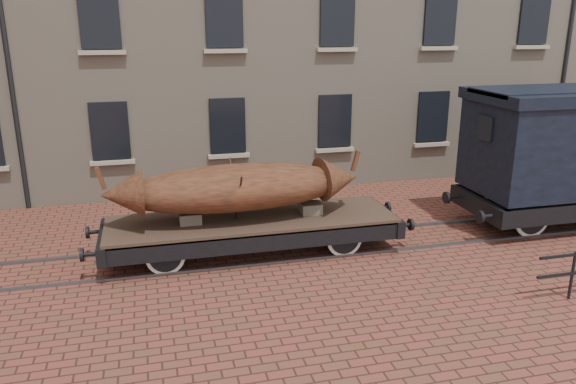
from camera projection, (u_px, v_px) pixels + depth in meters
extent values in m
plane|color=brown|center=(358.00, 243.00, 14.01)|extent=(90.00, 90.00, 0.00)
cube|color=black|center=(110.00, 131.00, 16.57)|extent=(1.10, 0.12, 1.70)
cube|color=#A19784|center=(113.00, 162.00, 16.79)|extent=(1.30, 0.18, 0.12)
cube|color=black|center=(228.00, 125.00, 17.39)|extent=(1.10, 0.12, 1.70)
cube|color=#A19784|center=(229.00, 156.00, 17.61)|extent=(1.30, 0.18, 0.12)
cube|color=black|center=(335.00, 121.00, 18.20)|extent=(1.10, 0.12, 1.70)
cube|color=#A19784|center=(335.00, 150.00, 18.42)|extent=(1.30, 0.18, 0.12)
cube|color=black|center=(433.00, 117.00, 19.02)|extent=(1.10, 0.12, 1.70)
cube|color=#A19784|center=(431.00, 144.00, 19.24)|extent=(1.30, 0.18, 0.12)
cube|color=black|center=(523.00, 113.00, 19.84)|extent=(1.10, 0.12, 1.70)
cube|color=#A19784|center=(520.00, 139.00, 20.06)|extent=(1.30, 0.18, 0.12)
cube|color=black|center=(99.00, 17.00, 15.63)|extent=(1.10, 0.12, 1.70)
cube|color=#A19784|center=(102.00, 52.00, 15.86)|extent=(1.30, 0.18, 0.12)
cube|color=black|center=(224.00, 18.00, 16.45)|extent=(1.10, 0.12, 1.70)
cube|color=#A19784|center=(226.00, 51.00, 16.67)|extent=(1.30, 0.18, 0.12)
cube|color=black|center=(337.00, 18.00, 17.27)|extent=(1.10, 0.12, 1.70)
cube|color=#A19784|center=(337.00, 50.00, 17.49)|extent=(1.30, 0.18, 0.12)
cube|color=black|center=(440.00, 18.00, 18.09)|extent=(1.10, 0.12, 1.70)
cube|color=#A19784|center=(439.00, 48.00, 18.31)|extent=(1.30, 0.18, 0.12)
cube|color=black|center=(534.00, 18.00, 18.91)|extent=(1.10, 0.12, 1.70)
cube|color=#A19784|center=(532.00, 47.00, 19.13)|extent=(1.30, 0.18, 0.12)
cube|color=#59595E|center=(369.00, 252.00, 13.33)|extent=(30.00, 0.08, 0.06)
cube|color=#59595E|center=(349.00, 231.00, 14.67)|extent=(30.00, 0.08, 0.06)
cylinder|color=black|center=(572.00, 276.00, 11.04)|extent=(0.06, 0.06, 1.00)
cube|color=#473022|center=(252.00, 220.00, 13.14)|extent=(6.68, 1.96, 0.11)
cube|color=black|center=(260.00, 243.00, 12.36)|extent=(6.68, 0.14, 0.40)
cube|color=black|center=(246.00, 216.00, 14.04)|extent=(6.68, 0.14, 0.40)
cube|color=black|center=(104.00, 241.00, 12.42)|extent=(0.20, 2.05, 0.40)
cylinder|color=black|center=(89.00, 254.00, 11.74)|extent=(0.31, 0.09, 0.09)
cylinder|color=black|center=(82.00, 255.00, 11.71)|extent=(0.07, 0.29, 0.29)
cylinder|color=black|center=(94.00, 232.00, 12.98)|extent=(0.31, 0.09, 0.09)
cylinder|color=black|center=(87.00, 233.00, 12.95)|extent=(0.07, 0.29, 0.29)
cube|color=black|center=(384.00, 217.00, 13.98)|extent=(0.20, 2.05, 0.40)
cylinder|color=black|center=(405.00, 225.00, 13.42)|extent=(0.31, 0.09, 0.09)
cylinder|color=black|center=(411.00, 225.00, 13.46)|extent=(0.07, 0.29, 0.29)
cylinder|color=black|center=(383.00, 208.00, 14.66)|extent=(0.31, 0.09, 0.09)
cylinder|color=black|center=(388.00, 207.00, 14.70)|extent=(0.07, 0.29, 0.29)
cylinder|color=black|center=(164.00, 244.00, 12.78)|extent=(0.09, 1.69, 0.09)
cylinder|color=silver|center=(165.00, 257.00, 12.11)|extent=(0.86, 0.06, 0.86)
cylinder|color=black|center=(165.00, 257.00, 12.11)|extent=(0.70, 0.09, 0.70)
cube|color=black|center=(165.00, 249.00, 11.95)|extent=(0.80, 0.07, 0.09)
cylinder|color=silver|center=(163.00, 233.00, 13.45)|extent=(0.86, 0.06, 0.86)
cylinder|color=black|center=(163.00, 233.00, 13.45)|extent=(0.70, 0.09, 0.70)
cube|color=black|center=(162.00, 223.00, 13.48)|extent=(0.80, 0.07, 0.09)
cylinder|color=black|center=(335.00, 229.00, 13.74)|extent=(0.09, 1.69, 0.09)
cylinder|color=silver|center=(345.00, 239.00, 13.07)|extent=(0.86, 0.06, 0.86)
cylinder|color=black|center=(345.00, 239.00, 13.07)|extent=(0.70, 0.09, 0.70)
cube|color=black|center=(346.00, 232.00, 12.91)|extent=(0.80, 0.07, 0.09)
cylinder|color=silver|center=(326.00, 219.00, 14.40)|extent=(0.86, 0.06, 0.86)
cylinder|color=black|center=(326.00, 219.00, 14.40)|extent=(0.70, 0.09, 0.70)
cube|color=black|center=(325.00, 210.00, 14.44)|extent=(0.80, 0.07, 0.09)
cube|color=black|center=(252.00, 234.00, 13.24)|extent=(3.56, 0.05, 0.05)
cube|color=#6E6456|center=(190.00, 218.00, 12.75)|extent=(0.49, 0.45, 0.25)
cube|color=#6E6456|center=(310.00, 208.00, 13.42)|extent=(0.49, 0.45, 0.25)
ellipsoid|color=brown|center=(236.00, 188.00, 12.82)|extent=(5.32, 1.76, 1.06)
cone|color=brown|center=(122.00, 194.00, 12.17)|extent=(0.93, 1.02, 1.00)
cube|color=brown|center=(101.00, 178.00, 11.95)|extent=(0.21, 0.11, 0.51)
cone|color=brown|center=(339.00, 178.00, 13.44)|extent=(0.93, 1.02, 1.00)
cube|color=brown|center=(355.00, 161.00, 13.43)|extent=(0.21, 0.11, 0.51)
cylinder|color=#39271E|center=(239.00, 199.00, 12.46)|extent=(0.05, 0.90, 1.29)
cylinder|color=#39271E|center=(233.00, 188.00, 13.25)|extent=(0.05, 0.90, 1.29)
cube|color=black|center=(550.00, 186.00, 16.32)|extent=(6.10, 0.16, 0.46)
cube|color=black|center=(478.00, 205.00, 14.57)|extent=(0.22, 2.44, 0.46)
cylinder|color=black|center=(480.00, 217.00, 13.71)|extent=(0.08, 0.33, 0.33)
cylinder|color=black|center=(446.00, 198.00, 15.22)|extent=(0.08, 0.33, 0.33)
cylinder|color=black|center=(515.00, 210.00, 14.90)|extent=(0.10, 1.93, 0.10)
cylinder|color=silver|center=(532.00, 219.00, 14.23)|extent=(0.98, 0.07, 0.98)
cylinder|color=black|center=(532.00, 219.00, 14.23)|extent=(0.80, 0.10, 0.80)
cylinder|color=silver|center=(499.00, 202.00, 15.57)|extent=(0.98, 0.07, 0.98)
cylinder|color=black|center=(499.00, 202.00, 15.57)|extent=(0.80, 0.10, 0.80)
cube|color=black|center=(485.00, 128.00, 13.97)|extent=(0.08, 0.61, 0.61)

